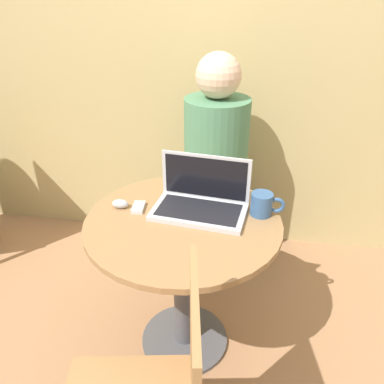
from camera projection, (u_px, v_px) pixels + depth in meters
name	position (u px, v px, depth m)	size (l,w,h in m)	color
ground_plane	(185.00, 339.00, 1.83)	(12.00, 12.00, 0.00)	#9E704C
back_wall	(213.00, 32.00, 2.02)	(7.00, 0.05, 2.60)	tan
round_table	(184.00, 256.00, 1.58)	(0.79, 0.79, 0.70)	#4C4C51
laptop	(201.00, 200.00, 1.53)	(0.40, 0.26, 0.22)	#B7B7BC
cell_phone	(138.00, 207.00, 1.56)	(0.05, 0.09, 0.02)	silver
computer_mouse	(120.00, 204.00, 1.56)	(0.07, 0.04, 0.04)	#B2B2B7
coffee_cup	(263.00, 204.00, 1.50)	(0.14, 0.09, 0.09)	#335684
person_seated	(216.00, 182.00, 2.15)	(0.34, 0.53, 1.25)	#4C4742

